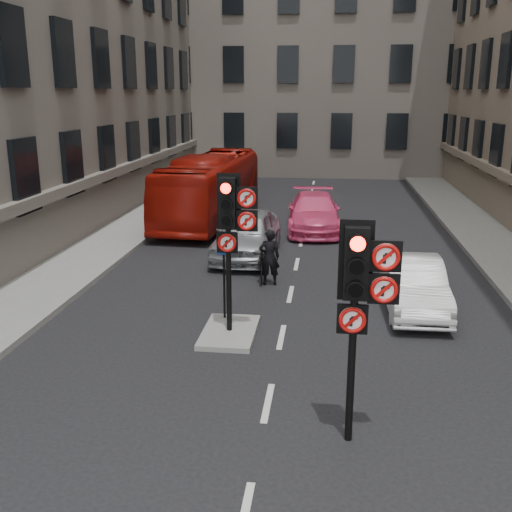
% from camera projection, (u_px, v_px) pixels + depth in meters
% --- Properties ---
extents(ground, '(120.00, 120.00, 0.00)m').
position_uv_depth(ground, '(254.00, 470.00, 8.82)').
color(ground, black).
rests_on(ground, ground).
extents(pavement_left, '(3.00, 50.00, 0.16)m').
position_uv_depth(pavement_left, '(95.00, 247.00, 21.13)').
color(pavement_left, gray).
rests_on(pavement_left, ground).
extents(centre_island, '(1.20, 2.00, 0.12)m').
position_uv_depth(centre_island, '(229.00, 332.00, 13.73)').
color(centre_island, gray).
rests_on(centre_island, ground).
extents(building_far, '(30.00, 14.00, 20.00)m').
position_uv_depth(building_far, '(321.00, 24.00, 42.52)').
color(building_far, slate).
rests_on(building_far, ground).
extents(signal_near, '(0.91, 0.40, 3.58)m').
position_uv_depth(signal_near, '(361.00, 287.00, 8.91)').
color(signal_near, black).
rests_on(signal_near, ground).
extents(signal_far, '(0.91, 0.40, 3.58)m').
position_uv_depth(signal_far, '(232.00, 220.00, 13.01)').
color(signal_far, black).
rests_on(signal_far, centre_island).
extents(car_silver, '(2.11, 4.72, 1.58)m').
position_uv_depth(car_silver, '(247.00, 234.00, 20.05)').
color(car_silver, '#B0B4B8').
rests_on(car_silver, ground).
extents(car_white, '(1.44, 3.99, 1.31)m').
position_uv_depth(car_white, '(414.00, 285.00, 15.19)').
color(car_white, silver).
rests_on(car_white, ground).
extents(car_pink, '(2.29, 5.08, 1.45)m').
position_uv_depth(car_pink, '(314.00, 212.00, 23.92)').
color(car_pink, '#F1477F').
rests_on(car_pink, ground).
extents(bus_red, '(2.93, 10.15, 2.79)m').
position_uv_depth(bus_red, '(211.00, 187.00, 25.78)').
color(bus_red, '#9C140B').
rests_on(bus_red, ground).
extents(motorcycle, '(0.61, 1.62, 0.95)m').
position_uv_depth(motorcycle, '(262.00, 264.00, 17.65)').
color(motorcycle, black).
rests_on(motorcycle, ground).
extents(motorcyclist, '(0.67, 0.51, 1.64)m').
position_uv_depth(motorcyclist, '(269.00, 257.00, 17.09)').
color(motorcyclist, black).
rests_on(motorcyclist, ground).
extents(info_sign, '(0.32, 0.11, 1.85)m').
position_uv_depth(info_sign, '(224.00, 270.00, 14.13)').
color(info_sign, black).
rests_on(info_sign, centre_island).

